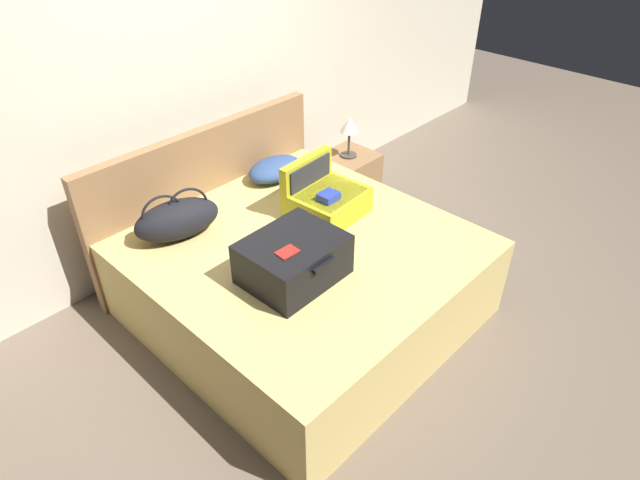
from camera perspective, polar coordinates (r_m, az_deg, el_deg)
name	(u,v)px	position (r m, az deg, el deg)	size (l,w,h in m)	color
ground_plane	(350,341)	(3.56, 3.08, -10.39)	(12.00, 12.00, 0.00)	#6B5B4C
back_wall	(169,78)	(3.95, -15.33, 15.83)	(8.00, 0.10, 2.60)	beige
bed	(304,279)	(3.57, -1.63, -4.07)	(1.84, 1.87, 0.56)	tan
headboard	(208,195)	(4.07, -11.46, 4.56)	(1.88, 0.08, 1.02)	olive
hard_case_large	(293,259)	(3.07, -2.79, -1.94)	(0.55, 0.47, 0.26)	black
hard_case_medium	(326,199)	(3.62, 0.62, 4.30)	(0.48, 0.45, 0.36)	gold
duffel_bag	(177,219)	(3.51, -14.54, 2.09)	(0.58, 0.38, 0.32)	black
pillow_near_headboard	(275,169)	(4.08, -4.65, 7.31)	(0.43, 0.29, 0.15)	navy
nightstand	(348,182)	(4.70, 2.87, 6.05)	(0.44, 0.40, 0.48)	olive
table_lamp	(349,128)	(4.48, 3.05, 11.50)	(0.15, 0.15, 0.34)	#3F3833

